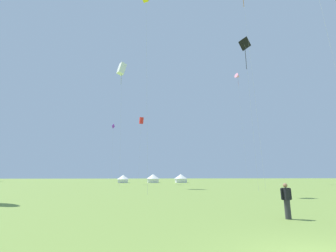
% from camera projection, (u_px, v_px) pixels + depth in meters
% --- Properties ---
extents(kite_pink_delta, '(2.06, 2.00, 32.38)m').
position_uv_depth(kite_pink_delta, '(238.00, 76.00, 70.44)').
color(kite_pink_delta, pink).
rests_on(kite_pink_delta, ground).
extents(kite_black_diamond, '(2.45, 1.74, 25.20)m').
position_uv_depth(kite_black_diamond, '(245.00, 46.00, 39.60)').
color(kite_black_diamond, black).
rests_on(kite_black_diamond, ground).
extents(kite_purple_diamond, '(0.64, 1.46, 16.42)m').
position_uv_depth(kite_purple_diamond, '(113.00, 128.00, 65.16)').
color(kite_purple_diamond, purple).
rests_on(kite_purple_diamond, ground).
extents(kite_white_box, '(2.07, 3.09, 24.39)m').
position_uv_depth(kite_white_box, '(122.00, 69.00, 46.90)').
color(kite_white_box, white).
rests_on(kite_white_box, ground).
extents(kite_red_box, '(1.19, 1.63, 17.67)m').
position_uv_depth(kite_red_box, '(141.00, 121.00, 63.06)').
color(kite_red_box, red).
rests_on(kite_red_box, ground).
extents(person_spectator, '(0.57, 0.34, 1.73)m').
position_uv_depth(person_spectator, '(287.00, 201.00, 11.69)').
color(person_spectator, '#2D2D33').
rests_on(person_spectator, ground).
extents(festival_tent_center, '(3.70, 3.70, 2.40)m').
position_uv_depth(festival_tent_center, '(123.00, 178.00, 72.79)').
color(festival_tent_center, white).
rests_on(festival_tent_center, ground).
extents(festival_tent_left, '(4.10, 4.10, 2.67)m').
position_uv_depth(festival_tent_left, '(153.00, 178.00, 73.99)').
color(festival_tent_left, white).
rests_on(festival_tent_left, ground).
extents(festival_tent_right, '(4.15, 4.15, 2.70)m').
position_uv_depth(festival_tent_right, '(181.00, 178.00, 75.12)').
color(festival_tent_right, white).
rests_on(festival_tent_right, ground).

